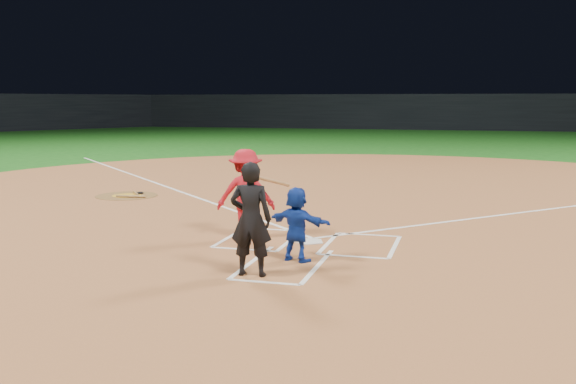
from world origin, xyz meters
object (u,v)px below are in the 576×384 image
(catcher, at_px, (297,224))
(batter_at_plate, at_px, (246,194))
(on_deck_circle, at_px, (127,196))
(umpire, at_px, (251,219))
(home_plate, at_px, (309,241))

(catcher, height_order, batter_at_plate, batter_at_plate)
(on_deck_circle, height_order, catcher, catcher)
(umpire, bearing_deg, on_deck_circle, -54.09)
(home_plate, distance_m, on_deck_circle, 7.60)
(umpire, bearing_deg, batter_at_plate, -74.49)
(home_plate, bearing_deg, batter_at_plate, -0.54)
(batter_at_plate, bearing_deg, on_deck_circle, 139.29)
(on_deck_circle, height_order, batter_at_plate, batter_at_plate)
(catcher, bearing_deg, batter_at_plate, -27.27)
(on_deck_circle, bearing_deg, catcher, -42.04)
(home_plate, bearing_deg, umpire, 83.14)
(on_deck_circle, relative_size, umpire, 0.98)
(on_deck_circle, relative_size, batter_at_plate, 0.99)
(catcher, bearing_deg, on_deck_circle, -22.88)
(on_deck_circle, xyz_separation_m, catcher, (6.39, -5.77, 0.61))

